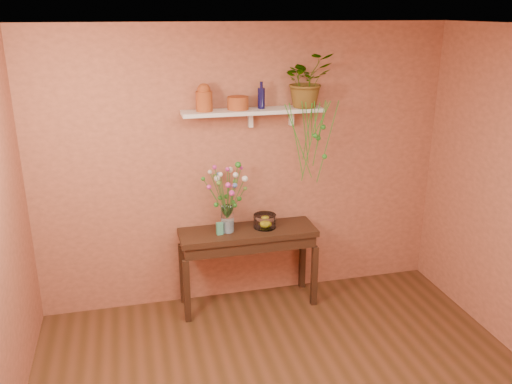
# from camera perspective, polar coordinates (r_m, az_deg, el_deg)

# --- Properties ---
(room) EXTENTS (4.04, 4.04, 2.70)m
(room) POSITION_cam_1_polar(r_m,az_deg,el_deg) (3.37, 6.41, -6.70)
(room) COLOR #552F1C
(room) RESTS_ON ground
(sideboard) EXTENTS (1.31, 0.42, 0.80)m
(sideboard) POSITION_cam_1_polar(r_m,az_deg,el_deg) (5.18, -0.87, -5.22)
(sideboard) COLOR #332014
(sideboard) RESTS_ON ground
(wall_shelf) EXTENTS (1.30, 0.24, 0.19)m
(wall_shelf) POSITION_cam_1_polar(r_m,az_deg,el_deg) (4.93, -0.23, 8.58)
(wall_shelf) COLOR white
(wall_shelf) RESTS_ON room
(terracotta_jug) EXTENTS (0.15, 0.15, 0.25)m
(terracotta_jug) POSITION_cam_1_polar(r_m,az_deg,el_deg) (4.83, -5.56, 9.95)
(terracotta_jug) COLOR #983B1D
(terracotta_jug) RESTS_ON wall_shelf
(terracotta_pot) EXTENTS (0.21, 0.21, 0.12)m
(terracotta_pot) POSITION_cam_1_polar(r_m,az_deg,el_deg) (4.90, -1.94, 9.46)
(terracotta_pot) COLOR #983B1D
(terracotta_pot) RESTS_ON wall_shelf
(blue_bottle) EXTENTS (0.07, 0.07, 0.24)m
(blue_bottle) POSITION_cam_1_polar(r_m,az_deg,el_deg) (4.94, 0.58, 10.04)
(blue_bottle) COLOR #0F0C37
(blue_bottle) RESTS_ON wall_shelf
(spider_plant) EXTENTS (0.51, 0.46, 0.50)m
(spider_plant) POSITION_cam_1_polar(r_m,az_deg,el_deg) (5.02, 5.43, 11.80)
(spider_plant) COLOR #297B23
(spider_plant) RESTS_ON wall_shelf
(plant_fronds) EXTENTS (0.54, 0.22, 0.79)m
(plant_fronds) POSITION_cam_1_polar(r_m,az_deg,el_deg) (4.99, 6.41, 5.87)
(plant_fronds) COLOR #297B23
(plant_fronds) RESTS_ON wall_shelf
(glass_vase) EXTENTS (0.12, 0.12, 0.26)m
(glass_vase) POSITION_cam_1_polar(r_m,az_deg,el_deg) (5.06, -3.07, -3.10)
(glass_vase) COLOR white
(glass_vase) RESTS_ON sideboard
(bouquet) EXTENTS (0.41, 0.51, 0.53)m
(bouquet) POSITION_cam_1_polar(r_m,az_deg,el_deg) (4.94, -3.02, 0.79)
(bouquet) COLOR #386B28
(bouquet) RESTS_ON glass_vase
(glass_bowl) EXTENTS (0.22, 0.22, 0.13)m
(glass_bowl) POSITION_cam_1_polar(r_m,az_deg,el_deg) (5.17, 0.94, -3.17)
(glass_bowl) COLOR white
(glass_bowl) RESTS_ON sideboard
(lemon) EXTENTS (0.08, 0.08, 0.08)m
(lemon) POSITION_cam_1_polar(r_m,az_deg,el_deg) (5.18, 0.98, -3.33)
(lemon) COLOR yellow
(lemon) RESTS_ON glass_bowl
(carton) EXTENTS (0.06, 0.05, 0.12)m
(carton) POSITION_cam_1_polar(r_m,az_deg,el_deg) (5.02, -3.90, -3.92)
(carton) COLOR teal
(carton) RESTS_ON sideboard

